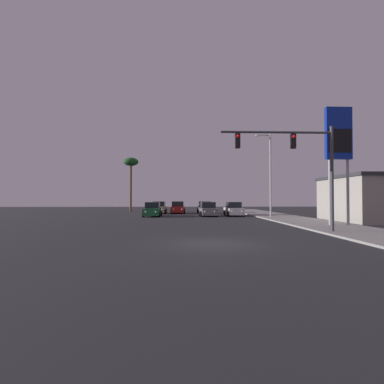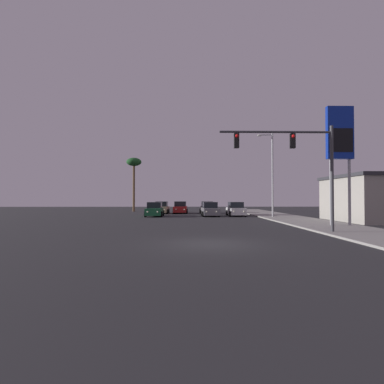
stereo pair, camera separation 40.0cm
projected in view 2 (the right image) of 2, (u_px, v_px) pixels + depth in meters
name	position (u px, v px, depth m)	size (l,w,h in m)	color
ground_plane	(211.00, 244.00, 14.13)	(120.00, 120.00, 0.00)	#28282B
sidewalk_right	(317.00, 224.00, 24.32)	(5.00, 60.00, 0.12)	gray
car_red	(180.00, 208.00, 42.32)	(2.04, 4.34, 1.68)	maroon
car_white	(236.00, 210.00, 36.20)	(2.04, 4.33, 1.68)	silver
car_green	(155.00, 210.00, 35.25)	(2.04, 4.31, 1.68)	#195933
car_black	(207.00, 208.00, 41.99)	(2.04, 4.33, 1.68)	black
car_grey	(210.00, 210.00, 35.67)	(2.04, 4.34, 1.68)	slate
car_tan	(162.00, 208.00, 41.72)	(2.04, 4.34, 1.68)	tan
traffic_light_mast	(300.00, 157.00, 18.33)	(7.01, 0.36, 6.50)	#38383D
street_lamp	(271.00, 171.00, 32.16)	(1.74, 0.24, 9.00)	#99999E
gas_station_sign	(340.00, 139.00, 22.66)	(2.00, 0.42, 9.00)	#99999E
palm_tree_far	(134.00, 165.00, 48.07)	(2.40, 2.40, 8.63)	brown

